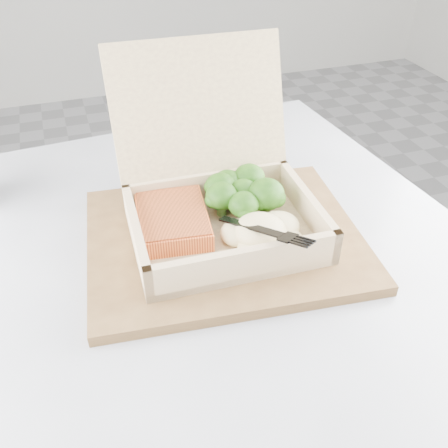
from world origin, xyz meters
name	(u,v)px	position (x,y,z in m)	size (l,w,h in m)	color
floor	(203,383)	(0.00, 0.00, 0.00)	(4.00, 4.00, 0.00)	#97979D
cafe_table	(194,350)	(-0.09, -0.30, 0.53)	(0.80, 0.80, 0.71)	black
serving_tray	(224,238)	(-0.04, -0.29, 0.72)	(0.34, 0.27, 0.01)	brown
takeout_container	(216,186)	(-0.04, -0.26, 0.77)	(0.24, 0.25, 0.21)	tan
salmon_fillet	(172,220)	(-0.10, -0.27, 0.74)	(0.09, 0.11, 0.02)	orange
broccoli_pile	(243,196)	(0.00, -0.26, 0.75)	(0.11, 0.11, 0.04)	#347219
mashed_potatoes	(260,231)	(-0.01, -0.34, 0.75)	(0.10, 0.09, 0.04)	beige
plastic_fork	(239,220)	(-0.03, -0.32, 0.76)	(0.08, 0.13, 0.03)	black
receipt	(195,172)	(-0.03, -0.11, 0.71)	(0.07, 0.14, 0.00)	white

